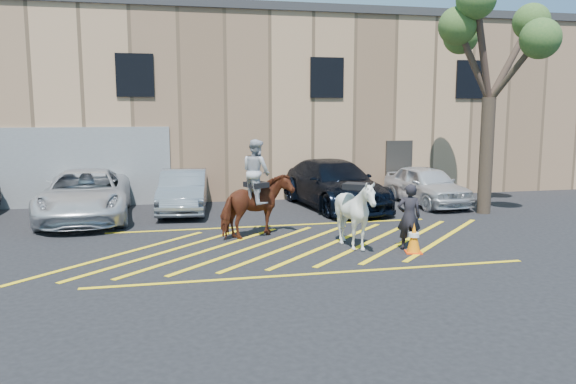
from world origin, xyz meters
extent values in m
plane|color=black|center=(0.00, 0.00, 0.00)|extent=(90.00, 90.00, 0.00)
imported|color=silver|center=(-5.51, 4.46, 0.78)|extent=(2.76, 5.66, 1.55)
imported|color=gray|center=(-2.48, 5.17, 0.70)|extent=(1.90, 4.38, 1.40)
imported|color=black|center=(2.70, 4.93, 0.82)|extent=(3.05, 5.92, 1.64)
imported|color=silver|center=(6.13, 4.77, 0.71)|extent=(2.00, 4.27, 1.41)
imported|color=black|center=(2.73, -1.24, 0.81)|extent=(0.65, 0.48, 1.62)
cube|color=tan|center=(0.00, 12.00, 3.50)|extent=(32.00, 10.00, 7.00)
cube|color=#2D2D30|center=(0.00, 12.00, 7.15)|extent=(32.20, 10.20, 0.30)
cube|color=black|center=(-4.00, 6.96, 4.60)|extent=(1.30, 0.08, 1.50)
cube|color=black|center=(3.00, 6.96, 4.60)|extent=(1.30, 0.08, 1.50)
cube|color=black|center=(9.00, 6.96, 4.60)|extent=(1.30, 0.08, 1.50)
cube|color=#38332D|center=(6.00, 6.96, 1.10)|extent=(1.10, 0.08, 2.20)
cube|color=yellow|center=(-4.20, -0.30, 0.01)|extent=(4.20, 4.20, 0.01)
cube|color=yellow|center=(-3.15, -0.30, 0.01)|extent=(4.20, 4.20, 0.01)
cube|color=yellow|center=(-2.10, -0.30, 0.01)|extent=(4.20, 4.20, 0.01)
cube|color=yellow|center=(-1.05, -0.30, 0.01)|extent=(4.20, 4.20, 0.01)
cube|color=yellow|center=(0.00, -0.30, 0.01)|extent=(4.20, 4.20, 0.01)
cube|color=yellow|center=(1.05, -0.30, 0.01)|extent=(4.20, 4.20, 0.01)
cube|color=yellow|center=(2.10, -0.30, 0.01)|extent=(4.20, 4.20, 0.01)
cube|color=yellow|center=(3.15, -0.30, 0.01)|extent=(4.20, 4.20, 0.01)
cube|color=yellow|center=(4.20, -0.30, 0.01)|extent=(4.20, 4.20, 0.01)
cube|color=yellow|center=(0.00, 2.20, 0.01)|extent=(9.50, 0.12, 0.01)
cube|color=yellow|center=(0.00, -2.80, 0.01)|extent=(9.50, 0.12, 0.01)
imported|color=#5A2D15|center=(-0.70, 0.86, 0.84)|extent=(2.19, 1.72, 1.68)
imported|color=#A7A8B1|center=(-0.70, 0.86, 1.78)|extent=(0.96, 1.04, 1.71)
cube|color=black|center=(-0.70, 0.86, 1.43)|extent=(0.67, 0.71, 0.14)
imported|color=silver|center=(1.46, -0.93, 0.88)|extent=(2.08, 2.12, 1.75)
cube|color=black|center=(1.46, -0.93, 1.56)|extent=(0.72, 0.70, 0.14)
cube|color=#FA3E0A|center=(2.70, -1.61, 0.01)|extent=(0.46, 0.46, 0.03)
cone|color=orange|center=(2.70, -1.61, 0.38)|extent=(0.32, 0.32, 0.70)
cylinder|color=white|center=(2.70, -1.61, 0.44)|extent=(0.25, 0.25, 0.10)
cylinder|color=#423728|center=(7.23, 2.77, 1.90)|extent=(0.44, 0.44, 3.80)
cylinder|color=#49362C|center=(8.02, 2.91, 4.97)|extent=(1.76, 0.51, 2.68)
cylinder|color=#4C372E|center=(7.16, 3.63, 4.80)|extent=(0.33, 1.88, 2.34)
cylinder|color=#4D372F|center=(6.62, 2.77, 4.85)|extent=(1.40, 0.20, 2.39)
cylinder|color=#463A2A|center=(7.57, 2.05, 4.59)|extent=(0.78, 1.62, 1.96)
cylinder|color=#4D382E|center=(6.76, 2.50, 5.20)|extent=(1.16, 0.77, 3.11)
sphere|color=#477230|center=(8.80, 3.05, 6.24)|extent=(1.20, 1.20, 1.20)
sphere|color=#3D6C2E|center=(7.08, 4.49, 5.91)|extent=(1.20, 1.20, 1.20)
sphere|color=#44682C|center=(6.01, 2.77, 6.00)|extent=(1.20, 1.20, 1.20)
sphere|color=#4C682C|center=(7.91, 1.32, 5.48)|extent=(1.20, 1.20, 1.20)
camera|label=1|loc=(-3.04, -13.75, 3.39)|focal=35.00mm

